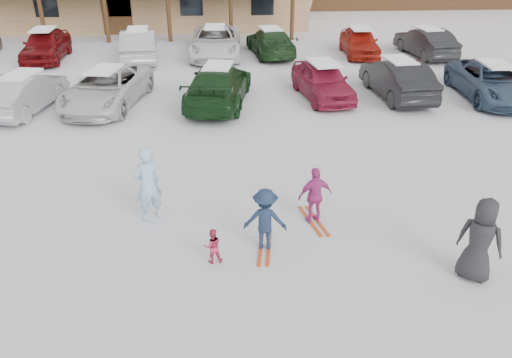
{
  "coord_description": "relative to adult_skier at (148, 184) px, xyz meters",
  "views": [
    {
      "loc": [
        -0.31,
        -9.39,
        6.43
      ],
      "look_at": [
        0.3,
        1.0,
        1.0
      ],
      "focal_mm": 35.0,
      "sensor_mm": 36.0,
      "label": 1
    }
  ],
  "objects": [
    {
      "name": "ground",
      "position": [
        2.24,
        -0.99,
        -0.94
      ],
      "size": [
        160.0,
        160.0,
        0.0
      ],
      "primitive_type": "plane",
      "color": "silver",
      "rests_on": "ground"
    },
    {
      "name": "adult_skier",
      "position": [
        0.0,
        0.0,
        0.0
      ],
      "size": [
        0.82,
        0.76,
        1.87
      ],
      "primitive_type": "imported",
      "rotation": [
        0.0,
        0.0,
        3.75
      ],
      "color": "#97C1DC",
      "rests_on": "ground"
    },
    {
      "name": "toddler_red",
      "position": [
        1.53,
        -1.8,
        -0.54
      ],
      "size": [
        0.42,
        0.35,
        0.79
      ],
      "primitive_type": "imported",
      "rotation": [
        0.0,
        0.0,
        3.28
      ],
      "color": "#BB2E4D",
      "rests_on": "ground"
    },
    {
      "name": "child_navy",
      "position": [
        2.66,
        -1.36,
        -0.21
      ],
      "size": [
        1.0,
        0.65,
        1.45
      ],
      "primitive_type": "imported",
      "rotation": [
        0.0,
        0.0,
        3.01
      ],
      "color": "#16243D",
      "rests_on": "ground"
    },
    {
      "name": "skis_child_navy",
      "position": [
        2.66,
        -1.36,
        -0.92
      ],
      "size": [
        0.38,
        1.41,
        0.03
      ],
      "primitive_type": "cube",
      "rotation": [
        0.0,
        0.0,
        3.01
      ],
      "color": "#C1461B",
      "rests_on": "ground"
    },
    {
      "name": "child_magenta",
      "position": [
        3.9,
        -0.36,
        -0.22
      ],
      "size": [
        0.89,
        0.53,
        1.43
      ],
      "primitive_type": "imported",
      "rotation": [
        0.0,
        0.0,
        3.38
      ],
      "color": "#B63380",
      "rests_on": "ground"
    },
    {
      "name": "skis_child_magenta",
      "position": [
        3.9,
        -0.36,
        -0.92
      ],
      "size": [
        0.52,
        1.41,
        0.03
      ],
      "primitive_type": "cube",
      "rotation": [
        0.0,
        0.0,
        3.38
      ],
      "color": "#C1461B",
      "rests_on": "ground"
    },
    {
      "name": "bystander_dark",
      "position": [
        6.76,
        -2.62,
        -0.04
      ],
      "size": [
        1.04,
        1.0,
        1.79
      ],
      "primitive_type": "imported",
      "rotation": [
        0.0,
        0.0,
        2.46
      ],
      "color": "black",
      "rests_on": "ground"
    },
    {
      "name": "parked_car_1",
      "position": [
        -5.63,
        7.99,
        -0.23
      ],
      "size": [
        2.19,
        4.47,
        1.41
      ],
      "primitive_type": "imported",
      "rotation": [
        0.0,
        0.0,
        2.97
      ],
      "color": "#A1A1A5",
      "rests_on": "ground"
    },
    {
      "name": "parked_car_2",
      "position": [
        -2.69,
        8.42,
        -0.22
      ],
      "size": [
        3.21,
        5.48,
        1.43
      ],
      "primitive_type": "imported",
      "rotation": [
        0.0,
        0.0,
        -0.17
      ],
      "color": "silver",
      "rests_on": "ground"
    },
    {
      "name": "parked_car_3",
      "position": [
        1.58,
        8.37,
        -0.18
      ],
      "size": [
        2.91,
        5.48,
        1.51
      ],
      "primitive_type": "imported",
      "rotation": [
        0.0,
        0.0,
        2.98
      ],
      "color": "black",
      "rests_on": "ground"
    },
    {
      "name": "parked_car_4",
      "position": [
        5.73,
        8.91,
        -0.22
      ],
      "size": [
        2.33,
        4.42,
        1.43
      ],
      "primitive_type": "imported",
      "rotation": [
        0.0,
        0.0,
        0.16
      ],
      "color": "maroon",
      "rests_on": "ground"
    },
    {
      "name": "parked_car_5",
      "position": [
        8.75,
        8.84,
        -0.18
      ],
      "size": [
        2.03,
        4.72,
        1.51
      ],
      "primitive_type": "imported",
      "rotation": [
        0.0,
        0.0,
        3.24
      ],
      "color": "black",
      "rests_on": "ground"
    },
    {
      "name": "parked_car_6",
      "position": [
        12.47,
        8.42,
        -0.24
      ],
      "size": [
        2.56,
        5.14,
        1.4
      ],
      "primitive_type": "imported",
      "rotation": [
        0.0,
        0.0,
        -0.05
      ],
      "color": "#354B66",
      "rests_on": "ground"
    },
    {
      "name": "parked_car_8",
      "position": [
        -7.24,
        15.78,
        -0.16
      ],
      "size": [
        2.06,
        4.64,
        1.55
      ],
      "primitive_type": "imported",
      "rotation": [
        0.0,
        0.0,
        0.05
      ],
      "color": "#680B0E",
      "rests_on": "ground"
    },
    {
      "name": "parked_car_9",
      "position": [
        -2.48,
        15.43,
        -0.15
      ],
      "size": [
        2.21,
        4.93,
        1.57
      ],
      "primitive_type": "imported",
      "rotation": [
        0.0,
        0.0,
        3.26
      ],
      "color": "#A9A9AE",
      "rests_on": "ground"
    },
    {
      "name": "parked_car_10",
      "position": [
        1.37,
        15.99,
        -0.16
      ],
      "size": [
        2.71,
        5.63,
        1.55
      ],
      "primitive_type": "imported",
      "rotation": [
        0.0,
        0.0,
        -0.03
      ],
      "color": "white",
      "rests_on": "ground"
    },
    {
      "name": "parked_car_11",
      "position": [
        4.26,
        16.15,
        -0.24
      ],
      "size": [
        2.61,
        5.0,
        1.39
      ],
      "primitive_type": "imported",
      "rotation": [
        0.0,
        0.0,
        3.29
      ],
      "color": "#1A3618",
      "rests_on": "ground"
    },
    {
      "name": "parked_car_12",
      "position": [
        8.94,
        15.86,
        -0.23
      ],
      "size": [
        1.85,
        4.22,
        1.41
      ],
      "primitive_type": "imported",
      "rotation": [
        0.0,
        0.0,
        -0.04
      ],
      "color": "#A31C11",
      "rests_on": "ground"
    },
    {
      "name": "parked_car_13",
      "position": [
        12.33,
        15.43,
        -0.21
      ],
      "size": [
        2.17,
        4.56,
        1.44
      ],
      "primitive_type": "imported",
      "rotation": [
        0.0,
        0.0,
        3.29
      ],
      "color": "black",
      "rests_on": "ground"
    }
  ]
}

